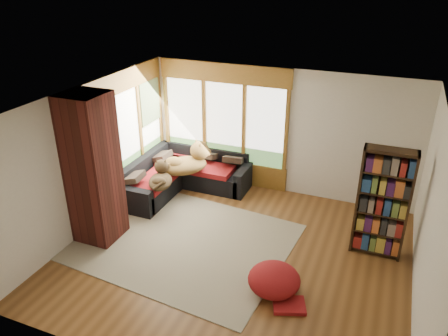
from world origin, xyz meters
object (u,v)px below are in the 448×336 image
Objects in this scene: bookshelf at (382,204)px; dog_tan at (188,158)px; sectional_sofa at (177,176)px; dog_brindle at (160,174)px; area_rug at (178,239)px; brick_chimney at (93,169)px; pouf at (274,279)px.

bookshelf reaches higher than dog_tan.
sectional_sofa is 0.90m from dog_brindle.
bookshelf is (4.09, -0.75, 0.64)m from sectional_sofa.
sectional_sofa is at bearing 117.85° from area_rug.
bookshelf reaches higher than sectional_sofa.
dog_tan is at bearing 109.83° from area_rug.
area_rug is 1.40m from dog_brindle.
dog_brindle is (0.52, 1.26, -0.57)m from brick_chimney.
dog_brindle is (0.08, -0.79, 0.43)m from sectional_sofa.
brick_chimney reaches higher than sectional_sofa.
pouf is at bearing -4.58° from brick_chimney.
dog_tan is at bearing -39.36° from dog_brindle.
dog_tan is 1.37× the size of dog_brindle.
sectional_sofa reaches higher than area_rug.
brick_chimney is 0.69× the size of area_rug.
area_rug is 2.03m from pouf.
brick_chimney reaches higher than dog_tan.
dog_tan is (0.30, -0.07, 0.51)m from sectional_sofa.
sectional_sofa is 2.85× the size of pouf.
dog_brindle is at bearing 67.37° from brick_chimney.
pouf is at bearing -87.88° from dog_tan.
sectional_sofa is 1.91m from area_rug.
brick_chimney is 1.39× the size of bookshelf.
bookshelf is 2.15m from pouf.
bookshelf is at bearing 50.09° from pouf.
bookshelf is at bearing 15.92° from brick_chimney.
brick_chimney is at bearing -164.06° from area_rug.
pouf reaches higher than area_rug.
sectional_sofa is at bearing 140.45° from pouf.
pouf is 0.69× the size of dog_tan.
area_rug is 3.47m from bookshelf.
area_rug is (1.33, 0.38, -1.29)m from brick_chimney.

